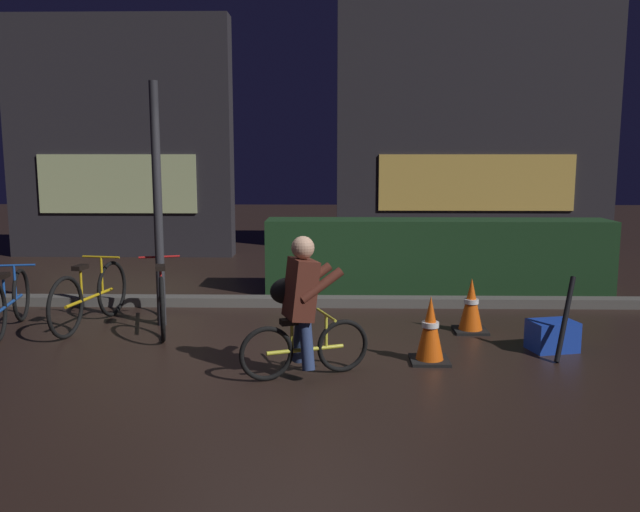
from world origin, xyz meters
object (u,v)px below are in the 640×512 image
(parked_bike_leftmost, at_px, (9,302))
(traffic_cone_near, at_px, (430,330))
(parked_bike_left_mid, at_px, (90,296))
(blue_crate, at_px, (552,336))
(traffic_cone_far, at_px, (471,306))
(cyclist, at_px, (301,306))
(closed_umbrella, at_px, (565,319))
(parked_bike_center_left, at_px, (161,298))
(street_post, at_px, (158,206))

(parked_bike_leftmost, height_order, traffic_cone_near, parked_bike_leftmost)
(parked_bike_left_mid, xyz_separation_m, blue_crate, (4.94, -0.83, -0.20))
(parked_bike_left_mid, xyz_separation_m, traffic_cone_far, (4.27, -0.15, -0.06))
(cyclist, xyz_separation_m, closed_umbrella, (2.49, 0.57, -0.24))
(blue_crate, bearing_deg, parked_bike_center_left, 169.74)
(parked_bike_center_left, height_order, blue_crate, parked_bike_center_left)
(parked_bike_leftmost, xyz_separation_m, traffic_cone_far, (5.09, 0.08, -0.03))
(street_post, bearing_deg, closed_umbrella, -15.39)
(parked_bike_leftmost, height_order, parked_bike_center_left, parked_bike_center_left)
(blue_crate, xyz_separation_m, closed_umbrella, (0.03, -0.25, 0.24))
(street_post, distance_m, closed_umbrella, 4.44)
(parked_bike_leftmost, relative_size, cyclist, 1.22)
(street_post, bearing_deg, parked_bike_leftmost, -169.65)
(parked_bike_leftmost, relative_size, traffic_cone_far, 2.52)
(parked_bike_center_left, relative_size, traffic_cone_far, 2.75)
(traffic_cone_near, bearing_deg, traffic_cone_far, 60.84)
(parked_bike_left_mid, distance_m, traffic_cone_near, 3.86)
(street_post, distance_m, cyclist, 2.52)
(street_post, height_order, parked_bike_center_left, street_post)
(traffic_cone_far, xyz_separation_m, cyclist, (-1.79, -1.50, 0.34))
(parked_bike_leftmost, height_order, cyclist, cyclist)
(cyclist, bearing_deg, traffic_cone_near, -1.50)
(parked_bike_leftmost, relative_size, parked_bike_left_mid, 0.92)
(parked_bike_center_left, xyz_separation_m, traffic_cone_near, (2.83, -1.14, -0.05))
(cyclist, bearing_deg, blue_crate, -2.52)
(parked_bike_leftmost, relative_size, traffic_cone_near, 2.39)
(street_post, distance_m, traffic_cone_far, 3.65)
(street_post, bearing_deg, cyclist, -45.48)
(parked_bike_center_left, distance_m, traffic_cone_far, 3.44)
(parked_bike_leftmost, relative_size, blue_crate, 3.45)
(street_post, xyz_separation_m, parked_bike_leftmost, (-1.61, -0.29, -1.04))
(traffic_cone_far, relative_size, closed_umbrella, 0.71)
(parked_bike_left_mid, bearing_deg, traffic_cone_far, -82.54)
(parked_bike_left_mid, relative_size, blue_crate, 3.76)
(blue_crate, bearing_deg, closed_umbrella, -83.91)
(blue_crate, relative_size, closed_umbrella, 0.52)
(parked_bike_left_mid, bearing_deg, parked_bike_leftmost, 114.70)
(traffic_cone_near, height_order, traffic_cone_far, traffic_cone_near)
(street_post, height_order, closed_umbrella, street_post)
(traffic_cone_far, xyz_separation_m, closed_umbrella, (0.70, -0.93, 0.10))
(parked_bike_left_mid, height_order, traffic_cone_far, parked_bike_left_mid)
(parked_bike_center_left, relative_size, cyclist, 1.33)
(parked_bike_leftmost, height_order, traffic_cone_far, parked_bike_leftmost)
(parked_bike_leftmost, distance_m, traffic_cone_far, 5.09)
(parked_bike_leftmost, distance_m, parked_bike_left_mid, 0.85)
(parked_bike_left_mid, relative_size, traffic_cone_near, 2.61)
(parked_bike_leftmost, xyz_separation_m, closed_umbrella, (5.78, -0.86, 0.06))
(street_post, relative_size, closed_umbrella, 3.21)
(traffic_cone_far, relative_size, blue_crate, 1.37)
(traffic_cone_near, bearing_deg, street_post, 155.67)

